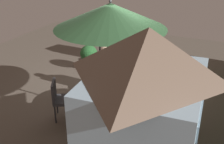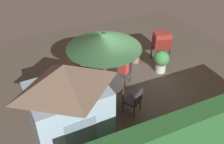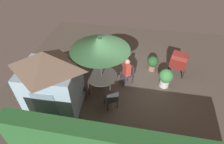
{
  "view_description": "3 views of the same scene",
  "coord_description": "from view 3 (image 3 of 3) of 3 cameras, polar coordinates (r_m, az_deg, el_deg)",
  "views": [
    {
      "loc": [
        6.05,
        2.71,
        3.55
      ],
      "look_at": [
        0.65,
        0.31,
        0.85
      ],
      "focal_mm": 44.99,
      "sensor_mm": 36.0,
      "label": 1
    },
    {
      "loc": [
        3.65,
        6.48,
        5.67
      ],
      "look_at": [
        0.73,
        0.19,
        0.85
      ],
      "focal_mm": 40.27,
      "sensor_mm": 36.0,
      "label": 2
    },
    {
      "loc": [
        -0.31,
        5.92,
        5.75
      ],
      "look_at": [
        0.69,
        0.47,
        0.99
      ],
      "focal_mm": 29.17,
      "sensor_mm": 36.0,
      "label": 3
    }
  ],
  "objects": [
    {
      "name": "ground_plane",
      "position": [
        8.26,
        5.33,
        -3.73
      ],
      "size": [
        11.0,
        11.0,
        0.0
      ],
      "primitive_type": "plane",
      "color": "brown"
    },
    {
      "name": "garden_shed",
      "position": [
        6.78,
        -18.56,
        -2.79
      ],
      "size": [
        2.09,
        1.74,
        2.58
      ],
      "color": "#9EBCD1",
      "rests_on": "ground"
    },
    {
      "name": "patio_table",
      "position": [
        7.55,
        -3.3,
        -1.35
      ],
      "size": [
        1.29,
        1.29,
        0.77
      ],
      "color": "#47423D",
      "rests_on": "ground"
    },
    {
      "name": "patio_umbrella",
      "position": [
        6.6,
        -3.82,
        8.87
      ],
      "size": [
        2.24,
        2.24,
        2.59
      ],
      "color": "#4C4C51",
      "rests_on": "ground"
    },
    {
      "name": "bbq_grill",
      "position": [
        8.66,
        20.24,
        3.31
      ],
      "size": [
        0.81,
        0.68,
        1.2
      ],
      "color": "maroon",
      "rests_on": "ground"
    },
    {
      "name": "chair_near_shed",
      "position": [
        8.02,
        5.19,
        -0.25
      ],
      "size": [
        0.64,
        0.63,
        0.9
      ],
      "color": "#38383D",
      "rests_on": "ground"
    },
    {
      "name": "chair_far_side",
      "position": [
        8.49,
        -5.26,
        2.41
      ],
      "size": [
        0.63,
        0.63,
        0.9
      ],
      "color": "#38383D",
      "rests_on": "ground"
    },
    {
      "name": "chair_toward_hedge",
      "position": [
        7.47,
        -10.97,
        -4.78
      ],
      "size": [
        0.65,
        0.64,
        0.9
      ],
      "color": "#38383D",
      "rests_on": "ground"
    },
    {
      "name": "chair_toward_house",
      "position": [
        6.94,
        -0.17,
        -8.26
      ],
      "size": [
        0.64,
        0.64,
        0.9
      ],
      "color": "#38383D",
      "rests_on": "ground"
    },
    {
      "name": "potted_plant_by_shed",
      "position": [
        8.13,
        16.5,
        -1.59
      ],
      "size": [
        0.61,
        0.61,
        0.89
      ],
      "color": "silver",
      "rests_on": "ground"
    },
    {
      "name": "potted_plant_by_grill",
      "position": [
        8.9,
        12.65,
        2.88
      ],
      "size": [
        0.52,
        0.52,
        0.77
      ],
      "color": "#936651",
      "rests_on": "ground"
    },
    {
      "name": "person_in_red",
      "position": [
        7.82,
        4.73,
        1.06
      ],
      "size": [
        0.38,
        0.42,
        1.26
      ],
      "color": "#CC3D33",
      "rests_on": "ground"
    }
  ]
}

